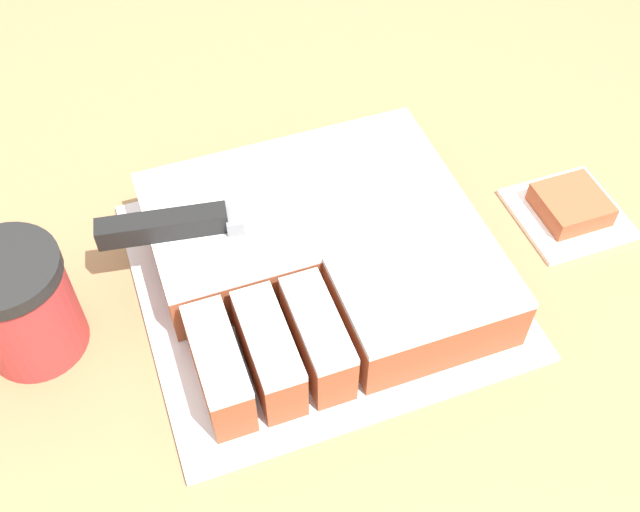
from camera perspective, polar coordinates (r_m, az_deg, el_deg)
countertop at (r=1.18m, az=-2.47°, el=-12.63°), size 1.40×1.10×0.92m
cake_board at (r=0.75m, az=0.00°, el=-1.71°), size 0.35×0.33×0.01m
cake at (r=0.72m, az=0.22°, el=0.33°), size 0.30×0.28×0.06m
knife at (r=0.70m, az=-8.77°, el=2.62°), size 0.31×0.07×0.02m
coffee_cup at (r=0.71m, az=-21.80°, el=-3.51°), size 0.10×0.10×0.11m
paper_napkin at (r=0.84m, az=18.34°, el=3.07°), size 0.11×0.11×0.01m
brownie at (r=0.83m, az=18.58°, el=3.74°), size 0.07×0.07×0.02m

